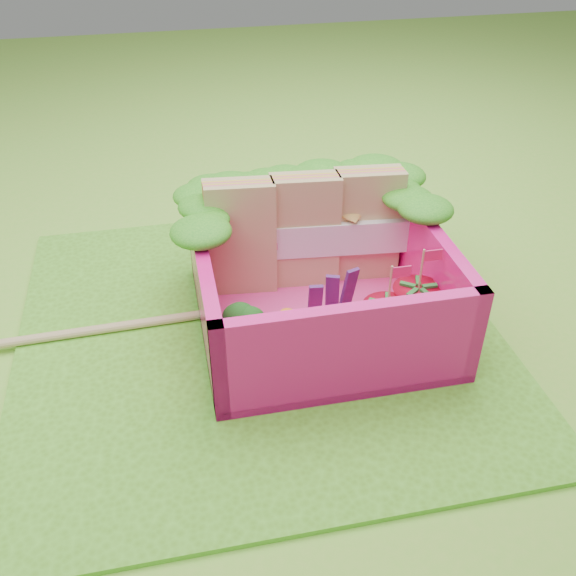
% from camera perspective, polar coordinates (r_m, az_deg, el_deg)
% --- Properties ---
extents(ground, '(14.00, 14.00, 0.00)m').
position_cam_1_polar(ground, '(3.60, -2.66, -4.01)').
color(ground, '#7ED13B').
rests_on(ground, ground).
extents(placemat, '(2.60, 2.60, 0.03)m').
position_cam_1_polar(placemat, '(3.59, -2.67, -3.82)').
color(placemat, '#59A926').
rests_on(placemat, ground).
extents(bento_floor, '(1.30, 1.30, 0.05)m').
position_cam_1_polar(bento_floor, '(3.62, 2.65, -2.59)').
color(bento_floor, '#FF419F').
rests_on(bento_floor, placemat).
extents(bento_box, '(1.30, 1.30, 0.55)m').
position_cam_1_polar(bento_box, '(3.47, 2.76, 0.67)').
color(bento_box, '#FF1587').
rests_on(bento_box, placemat).
extents(lettuce_ruffle, '(1.43, 0.77, 0.11)m').
position_cam_1_polar(lettuce_ruffle, '(3.71, 1.07, 9.05)').
color(lettuce_ruffle, '#1F8618').
rests_on(lettuce_ruffle, bento_box).
extents(sandwich_stack, '(1.24, 0.29, 0.68)m').
position_cam_1_polar(sandwich_stack, '(3.70, 1.56, 5.05)').
color(sandwich_stack, tan).
rests_on(sandwich_stack, bento_floor).
extents(broccoli, '(0.32, 0.32, 0.24)m').
position_cam_1_polar(broccoli, '(3.23, -4.17, -3.77)').
color(broccoli, '#568E45').
rests_on(broccoli, bento_floor).
extents(carrot_sticks, '(0.11, 0.11, 0.29)m').
position_cam_1_polar(carrot_sticks, '(3.22, -0.36, -4.50)').
color(carrot_sticks, orange).
rests_on(carrot_sticks, bento_floor).
extents(purple_wedges, '(0.28, 0.13, 0.38)m').
position_cam_1_polar(purple_wedges, '(3.37, 3.88, -1.31)').
color(purple_wedges, '#3C1855').
rests_on(purple_wedges, bento_floor).
extents(strawberry_left, '(0.26, 0.26, 0.50)m').
position_cam_1_polar(strawberry_left, '(3.34, 8.67, -3.30)').
color(strawberry_left, red).
rests_on(strawberry_left, bento_floor).
extents(strawberry_right, '(0.27, 0.27, 0.51)m').
position_cam_1_polar(strawberry_right, '(3.47, 11.29, -1.82)').
color(strawberry_right, red).
rests_on(strawberry_right, bento_floor).
extents(snap_peas, '(0.58, 0.32, 0.05)m').
position_cam_1_polar(snap_peas, '(3.45, 9.53, -4.27)').
color(snap_peas, '#6CB539').
rests_on(snap_peas, bento_floor).
extents(chopsticks, '(2.47, 0.14, 0.04)m').
position_cam_1_polar(chopsticks, '(3.71, -19.74, -3.99)').
color(chopsticks, tan).
rests_on(chopsticks, placemat).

